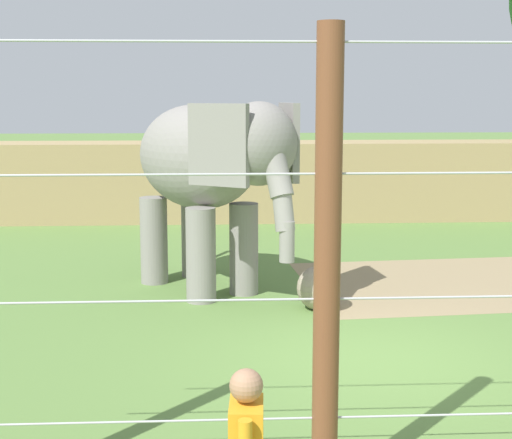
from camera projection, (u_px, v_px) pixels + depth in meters
The scene contains 6 objects.
ground_plane at pixel (374, 359), 10.04m from camera, with size 120.00×120.00×0.00m, color #5B7F3D.
dirt_patch at pixel (464, 282), 14.13m from camera, with size 5.82×4.02×0.01m, color #937F5B.
embankment_wall at pixel (290, 181), 21.25m from camera, with size 36.00×1.80×2.13m, color tan.
elephant at pixel (207, 167), 13.13m from camera, with size 3.29×4.00×3.31m.
enrichment_ball at pixel (319, 288), 12.32m from camera, with size 0.71×0.71×0.71m, color gray.
cable_fence at pixel (466, 268), 6.35m from camera, with size 9.29×0.22×3.98m.
Camera 1 is at (-2.05, -9.53, 3.41)m, focal length 54.07 mm.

